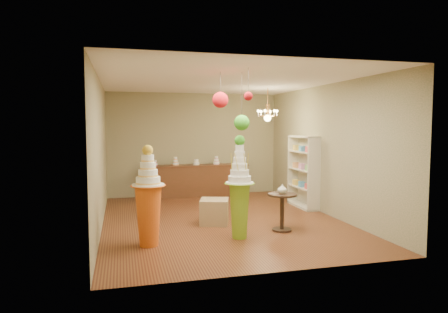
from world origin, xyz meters
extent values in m
plane|color=#592D18|center=(0.00, 0.00, 0.00)|extent=(6.50, 6.50, 0.00)
plane|color=white|center=(0.00, 0.00, 3.00)|extent=(6.50, 6.50, 0.00)
cube|color=gray|center=(0.00, 3.25, 1.50)|extent=(5.00, 0.04, 3.00)
cube|color=gray|center=(0.00, -3.25, 1.50)|extent=(5.00, 0.04, 3.00)
cube|color=gray|center=(-2.50, 0.00, 1.50)|extent=(0.04, 6.50, 3.00)
cube|color=gray|center=(2.50, 0.00, 1.50)|extent=(0.04, 6.50, 3.00)
cone|color=#7EB327|center=(-0.02, -1.47, 0.50)|extent=(0.50, 0.50, 1.01)
cylinder|color=white|center=(-0.02, -1.47, 1.02)|extent=(0.67, 0.67, 0.03)
cylinder|color=white|center=(-0.02, -1.47, 1.09)|extent=(0.55, 0.55, 0.11)
cylinder|color=white|center=(-0.02, -1.47, 1.21)|extent=(0.45, 0.45, 0.11)
cylinder|color=white|center=(-0.02, -1.47, 1.32)|extent=(0.37, 0.37, 0.11)
cylinder|color=white|center=(-0.02, -1.47, 1.43)|extent=(0.30, 0.30, 0.11)
cylinder|color=white|center=(-0.02, -1.47, 1.54)|extent=(0.25, 0.25, 0.11)
cylinder|color=white|center=(-0.02, -1.47, 1.66)|extent=(0.20, 0.20, 0.11)
sphere|color=green|center=(-0.02, -1.47, 1.79)|extent=(0.19, 0.19, 0.19)
cone|color=#DA5C19|center=(-1.66, -1.53, 0.52)|extent=(0.57, 0.57, 1.04)
cylinder|color=white|center=(-1.66, -1.53, 1.05)|extent=(0.68, 0.68, 0.03)
cylinder|color=white|center=(-1.66, -1.53, 1.13)|extent=(0.51, 0.51, 0.13)
cylinder|color=white|center=(-1.66, -1.53, 1.26)|extent=(0.41, 0.41, 0.13)
cylinder|color=white|center=(-1.66, -1.53, 1.38)|extent=(0.33, 0.33, 0.13)
cylinder|color=white|center=(-1.66, -1.53, 1.51)|extent=(0.26, 0.26, 0.13)
sphere|color=gold|center=(-1.66, -1.53, 1.65)|extent=(0.18, 0.18, 0.18)
cube|color=#90744E|center=(-0.23, -0.34, 0.26)|extent=(0.72, 0.72, 0.52)
cube|color=#542E1A|center=(0.00, 2.97, 0.45)|extent=(3.00, 0.50, 0.90)
cube|color=#542E1A|center=(0.00, 2.97, 0.91)|extent=(3.04, 0.54, 0.03)
cylinder|color=white|center=(-1.20, 2.97, 1.00)|extent=(0.18, 0.18, 0.16)
cylinder|color=white|center=(-0.60, 2.97, 1.04)|extent=(0.18, 0.18, 0.24)
cylinder|color=white|center=(0.00, 2.97, 1.00)|extent=(0.18, 0.18, 0.16)
cylinder|color=white|center=(0.60, 2.97, 1.04)|extent=(0.18, 0.18, 0.24)
cylinder|color=white|center=(1.20, 2.97, 1.00)|extent=(0.18, 0.18, 0.16)
cube|color=beige|center=(2.48, 0.80, 0.90)|extent=(0.04, 1.20, 1.80)
cube|color=beige|center=(2.32, 0.80, 0.50)|extent=(0.30, 1.14, 0.03)
cube|color=beige|center=(2.32, 0.80, 0.95)|extent=(0.30, 1.14, 0.03)
cube|color=beige|center=(2.32, 0.80, 1.40)|extent=(0.30, 1.14, 0.03)
cylinder|color=black|center=(0.93, -1.19, 0.02)|extent=(0.41, 0.41, 0.04)
cylinder|color=black|center=(0.93, -1.19, 0.36)|extent=(0.08, 0.08, 0.71)
cylinder|color=black|center=(0.93, -1.19, 0.71)|extent=(0.62, 0.62, 0.04)
imported|color=beige|center=(0.93, -1.19, 0.83)|extent=(0.22, 0.22, 0.19)
cylinder|color=#3A302A|center=(-0.39, -1.51, 2.76)|extent=(0.01, 0.01, 0.49)
sphere|color=red|center=(-0.39, -1.51, 2.51)|extent=(0.28, 0.28, 0.28)
cylinder|color=#3A302A|center=(-0.02, -1.60, 2.56)|extent=(0.01, 0.01, 0.89)
sphere|color=green|center=(-0.02, -1.60, 2.11)|extent=(0.27, 0.27, 0.27)
cylinder|color=#3A302A|center=(-0.08, -2.16, 2.77)|extent=(0.01, 0.01, 0.46)
sphere|color=red|center=(-0.08, -2.16, 2.54)|extent=(0.14, 0.14, 0.14)
cylinder|color=#D5964B|center=(1.48, 1.11, 2.75)|extent=(0.02, 0.02, 0.50)
cylinder|color=#D5964B|center=(1.48, 1.11, 2.45)|extent=(0.10, 0.10, 0.30)
sphere|color=#FFE68C|center=(1.48, 1.11, 2.25)|extent=(0.18, 0.18, 0.18)
camera|label=1|loc=(-2.09, -8.36, 2.07)|focal=32.00mm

